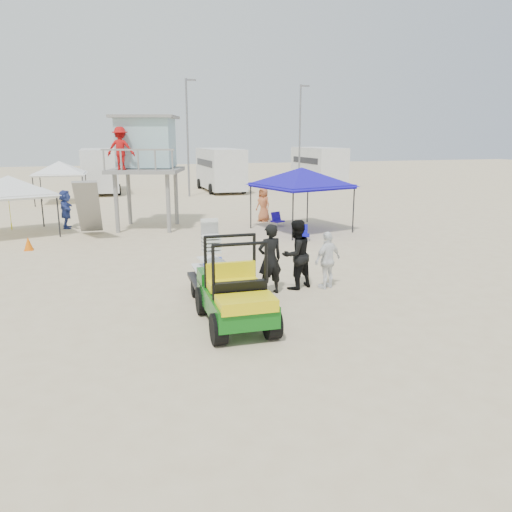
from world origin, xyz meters
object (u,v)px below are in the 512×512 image
object	(u,v)px
surf_trailer	(212,269)
lifeguard_tower	(143,147)
man_left	(270,259)
canopy_blue	(302,171)
utility_cart	(235,287)

from	to	relation	value
surf_trailer	lifeguard_tower	world-z (taller)	lifeguard_tower
surf_trailer	man_left	size ratio (longest dim) A/B	1.12
surf_trailer	lifeguard_tower	size ratio (longest dim) A/B	0.43
surf_trailer	lifeguard_tower	distance (m)	11.36
canopy_blue	man_left	bearing A→B (deg)	-117.29
lifeguard_tower	canopy_blue	bearing A→B (deg)	-22.69
man_left	canopy_blue	world-z (taller)	canopy_blue
utility_cart	canopy_blue	bearing A→B (deg)	60.72
lifeguard_tower	canopy_blue	size ratio (longest dim) A/B	1.18
canopy_blue	surf_trailer	bearing A→B (deg)	-125.76
surf_trailer	canopy_blue	bearing A→B (deg)	54.24
utility_cart	man_left	distance (m)	2.54
canopy_blue	utility_cart	bearing A→B (deg)	-119.28
utility_cart	surf_trailer	world-z (taller)	utility_cart
utility_cart	man_left	size ratio (longest dim) A/B	1.38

